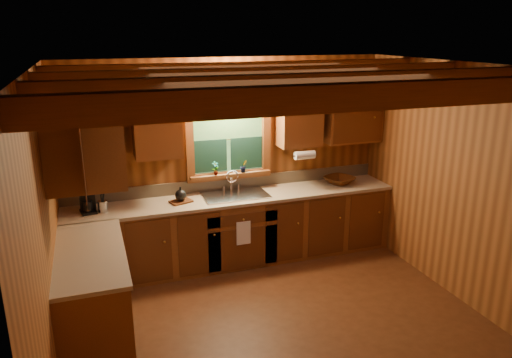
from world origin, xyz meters
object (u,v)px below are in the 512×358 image
object	(u,v)px
sink	(235,199)
cutting_board	(181,201)
coffee_maker	(87,200)
wicker_basket	(339,180)

from	to	relation	value
sink	cutting_board	xyz separation A→B (m)	(-0.70, -0.03, 0.06)
coffee_maker	cutting_board	bearing A→B (deg)	-12.73
coffee_maker	cutting_board	distance (m)	1.08
cutting_board	wicker_basket	bearing A→B (deg)	-17.15
sink	coffee_maker	size ratio (longest dim) A/B	2.82
sink	coffee_maker	bearing A→B (deg)	-179.92
sink	coffee_maker	xyz separation A→B (m)	(-1.77, -0.00, 0.19)
coffee_maker	wicker_basket	size ratio (longest dim) A/B	0.75
sink	cutting_board	distance (m)	0.70
coffee_maker	wicker_basket	distance (m)	3.27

